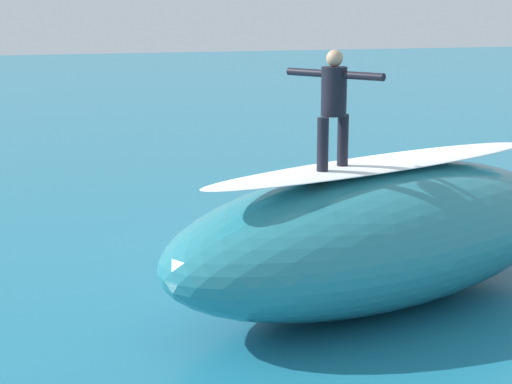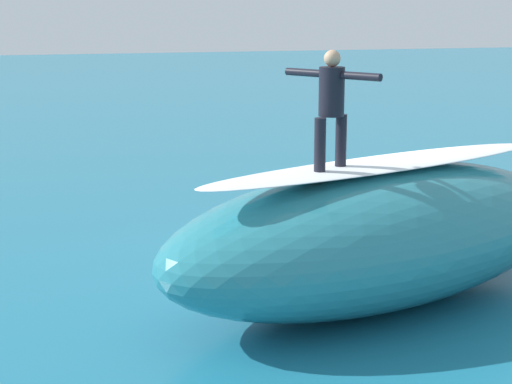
{
  "view_description": "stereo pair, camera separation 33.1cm",
  "coord_description": "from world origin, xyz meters",
  "px_view_note": "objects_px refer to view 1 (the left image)",
  "views": [
    {
      "loc": [
        5.4,
        12.76,
        4.27
      ],
      "look_at": [
        1.74,
        0.69,
        1.45
      ],
      "focal_mm": 60.06,
      "sensor_mm": 36.0,
      "label": 1
    },
    {
      "loc": [
        5.08,
        12.86,
        4.27
      ],
      "look_at": [
        1.74,
        0.69,
        1.45
      ],
      "focal_mm": 60.06,
      "sensor_mm": 36.0,
      "label": 2
    }
  ],
  "objects_px": {
    "surfer_riding": "(334,100)",
    "surfboard_paddling": "(195,258)",
    "surfboard_riding": "(332,171)",
    "surfer_paddling": "(193,251)"
  },
  "relations": [
    {
      "from": "surfer_riding",
      "to": "surfer_paddling",
      "type": "bearing_deg",
      "value": -99.8
    },
    {
      "from": "surfboard_paddling",
      "to": "surfer_paddling",
      "type": "distance_m",
      "value": 0.2
    },
    {
      "from": "surfboard_riding",
      "to": "surfer_riding",
      "type": "distance_m",
      "value": 0.96
    },
    {
      "from": "surfboard_riding",
      "to": "surfer_riding",
      "type": "relative_size",
      "value": 1.29
    },
    {
      "from": "surfboard_riding",
      "to": "surfboard_paddling",
      "type": "height_order",
      "value": "surfboard_riding"
    },
    {
      "from": "surfer_riding",
      "to": "surfboard_riding",
      "type": "bearing_deg",
      "value": 82.53
    },
    {
      "from": "surfboard_riding",
      "to": "surfboard_paddling",
      "type": "distance_m",
      "value": 3.82
    },
    {
      "from": "surfer_riding",
      "to": "surfboard_paddling",
      "type": "xyz_separation_m",
      "value": [
        1.25,
        -3.01,
        -2.95
      ]
    },
    {
      "from": "surfer_riding",
      "to": "surfboard_paddling",
      "type": "bearing_deg",
      "value": -101.49
    },
    {
      "from": "surfboard_riding",
      "to": "surfboard_paddling",
      "type": "xyz_separation_m",
      "value": [
        1.25,
        -3.01,
        -1.99
      ]
    }
  ]
}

